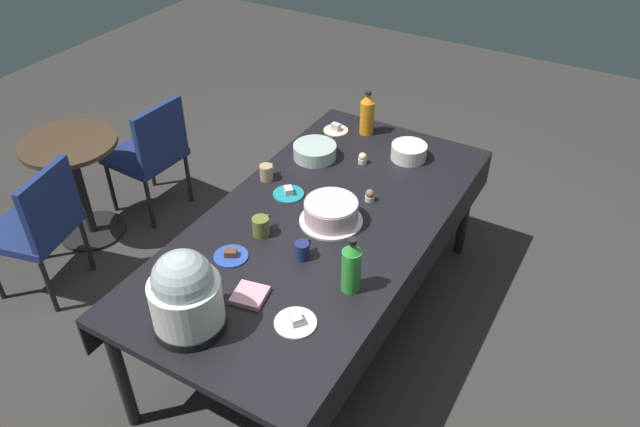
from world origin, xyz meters
name	(u,v)px	position (x,y,z in m)	size (l,w,h in m)	color
ground	(320,323)	(0.00, 0.00, 0.00)	(9.00, 9.00, 0.00)	#383330
potluck_table	(320,231)	(0.00, 0.00, 0.69)	(2.20, 1.10, 0.75)	black
frosted_layer_cake	(331,212)	(0.03, -0.05, 0.81)	(0.32, 0.32, 0.12)	silver
slow_cooker	(185,295)	(-0.88, 0.11, 0.93)	(0.30, 0.30, 0.38)	black
glass_salad_bowl	(315,151)	(0.52, 0.33, 0.79)	(0.25, 0.25, 0.08)	#B2C6BC
ceramic_snack_bowl	(409,152)	(0.78, -0.14, 0.79)	(0.21, 0.21, 0.09)	silver
dessert_plate_cream	(336,129)	(0.85, 0.38, 0.76)	(0.16, 0.16, 0.05)	beige
dessert_plate_white	(295,321)	(-0.65, -0.26, 0.76)	(0.18, 0.18, 0.05)	white
dessert_plate_cobalt	(231,255)	(-0.45, 0.23, 0.76)	(0.16, 0.16, 0.04)	#2D4CB2
dessert_plate_teal	(288,193)	(0.12, 0.26, 0.76)	(0.17, 0.17, 0.04)	teal
cupcake_rose	(363,158)	(0.60, 0.06, 0.78)	(0.05, 0.05, 0.07)	beige
cupcake_cocoa	(370,195)	(0.29, -0.14, 0.78)	(0.05, 0.05, 0.07)	beige
cupcake_mint	(185,283)	(-0.72, 0.27, 0.78)	(0.05, 0.05, 0.07)	beige
soda_bottle_orange_juice	(367,114)	(0.93, 0.20, 0.88)	(0.09, 0.09, 0.28)	orange
soda_bottle_lime_soda	(351,266)	(-0.35, -0.36, 0.88)	(0.09, 0.09, 0.28)	green
coffee_mug_navy	(302,250)	(-0.28, -0.07, 0.79)	(0.11, 0.07, 0.09)	navy
coffee_mug_tan	(267,172)	(0.19, 0.45, 0.79)	(0.11, 0.07, 0.09)	tan
coffee_mug_olive	(261,226)	(-0.23, 0.20, 0.80)	(0.13, 0.08, 0.10)	olive
paper_napkin_stack	(250,295)	(-0.62, -0.01, 0.76)	(0.14, 0.14, 0.02)	pink
maroon_chair_left	(39,223)	(-0.53, 1.56, 0.49)	(0.53, 0.53, 0.85)	navy
maroon_chair_right	(151,150)	(0.40, 1.56, 0.49)	(0.46, 0.46, 0.85)	navy
round_cafe_table	(76,172)	(-0.05, 1.78, 0.50)	(0.60, 0.60, 0.72)	#473323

